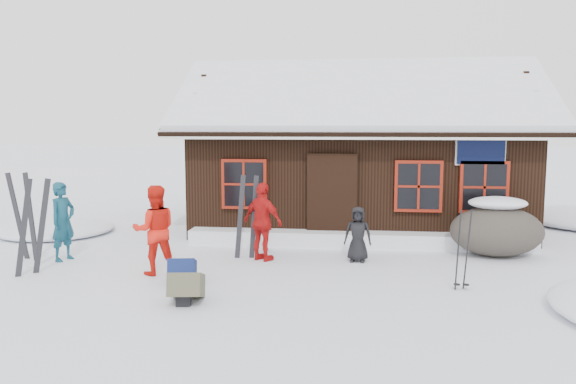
% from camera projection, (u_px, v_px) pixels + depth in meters
% --- Properties ---
extents(ground, '(120.00, 120.00, 0.00)m').
position_uv_depth(ground, '(278.00, 271.00, 10.42)').
color(ground, white).
rests_on(ground, ground).
extents(mountain_hut, '(8.90, 6.09, 4.42)m').
position_uv_depth(mountain_hut, '(358.00, 167.00, 14.97)').
color(mountain_hut, black).
rests_on(mountain_hut, ground).
extents(snow_drift, '(7.60, 0.60, 0.35)m').
position_uv_depth(snow_drift, '(358.00, 239.00, 12.45)').
color(snow_drift, white).
rests_on(snow_drift, ground).
extents(snow_mounds, '(20.60, 13.20, 0.48)m').
position_uv_depth(snow_mounds, '(365.00, 251.00, 12.07)').
color(snow_mounds, white).
rests_on(snow_mounds, ground).
extents(skier_teal, '(0.53, 0.66, 1.57)m').
position_uv_depth(skier_teal, '(63.00, 221.00, 11.15)').
color(skier_teal, '#124456').
rests_on(skier_teal, ground).
extents(skier_orange_left, '(0.97, 0.89, 1.63)m').
position_uv_depth(skier_orange_left, '(155.00, 230.00, 10.12)').
color(skier_orange_left, red).
rests_on(skier_orange_left, ground).
extents(skier_orange_right, '(0.98, 0.79, 1.57)m').
position_uv_depth(skier_orange_right, '(263.00, 222.00, 11.12)').
color(skier_orange_right, red).
rests_on(skier_orange_right, ground).
extents(skier_crouched, '(0.57, 0.39, 1.10)m').
position_uv_depth(skier_crouched, '(358.00, 234.00, 11.07)').
color(skier_crouched, black).
rests_on(skier_crouched, ground).
extents(boulder, '(1.88, 1.41, 1.11)m').
position_uv_depth(boulder, '(497.00, 229.00, 11.55)').
color(boulder, '#453F37').
rests_on(boulder, ground).
extents(ski_pair_left, '(0.59, 0.39, 1.80)m').
position_uv_depth(ski_pair_left, '(33.00, 228.00, 10.12)').
color(ski_pair_left, black).
rests_on(ski_pair_left, ground).
extents(ski_pair_mid, '(0.65, 0.19, 1.81)m').
position_uv_depth(ski_pair_mid, '(24.00, 217.00, 11.21)').
color(ski_pair_mid, black).
rests_on(ski_pair_mid, ground).
extents(ski_pair_right, '(0.52, 0.12, 1.75)m').
position_uv_depth(ski_pair_right, '(247.00, 218.00, 11.33)').
color(ski_pair_right, black).
rests_on(ski_pair_right, ground).
extents(ski_poles, '(0.24, 0.12, 1.37)m').
position_uv_depth(ski_poles, '(463.00, 251.00, 9.19)').
color(ski_poles, black).
rests_on(ski_poles, ground).
extents(backpack_blue, '(0.55, 0.66, 0.32)m').
position_uv_depth(backpack_blue, '(183.00, 274.00, 9.62)').
color(backpack_blue, navy).
rests_on(backpack_blue, ground).
extents(backpack_olive, '(0.58, 0.72, 0.36)m').
position_uv_depth(backpack_olive, '(187.00, 291.00, 8.56)').
color(backpack_olive, '#514F3A').
rests_on(backpack_olive, ground).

